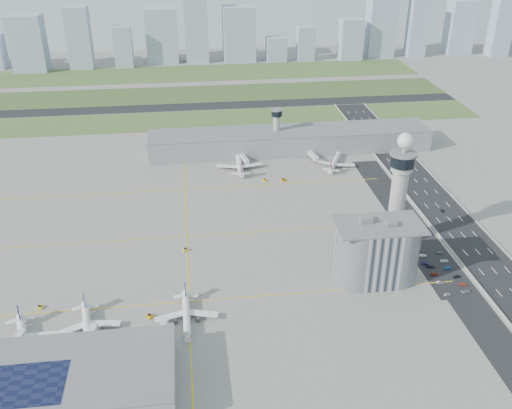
{
  "coord_description": "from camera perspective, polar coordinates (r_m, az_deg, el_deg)",
  "views": [
    {
      "loc": [
        -35.77,
        -247.53,
        165.43
      ],
      "look_at": [
        0.0,
        35.0,
        15.0
      ],
      "focal_mm": 40.0,
      "sensor_mm": 36.0,
      "label": 1
    }
  ],
  "objects": [
    {
      "name": "car_hw_1",
      "position": [
        363.95,
        18.13,
        -0.59
      ],
      "size": [
        1.77,
        3.64,
        1.15
      ],
      "primitive_type": "imported",
      "rotation": [
        0.0,
        0.0,
        -0.16
      ],
      "color": "black",
      "rests_on": "ground"
    },
    {
      "name": "tug_1",
      "position": [
        264.36,
        -15.85,
        -11.9
      ],
      "size": [
        3.61,
        2.58,
        2.03
      ],
      "primitive_type": null,
      "rotation": [
        0.0,
        0.0,
        1.52
      ],
      "color": "#F6C205",
      "rests_on": "ground"
    },
    {
      "name": "car_hw_4",
      "position": [
        481.27,
        10.7,
        7.33
      ],
      "size": [
        1.98,
        3.93,
        1.28
      ],
      "primitive_type": "imported",
      "rotation": [
        0.0,
        0.0,
        0.13
      ],
      "color": "#8B94A2",
      "rests_on": "ground"
    },
    {
      "name": "jet_bridge_far_0",
      "position": [
        414.61,
        -1.41,
        4.75
      ],
      "size": [
        5.39,
        14.31,
        5.7
      ],
      "primitive_type": null,
      "rotation": [
        0.0,
        0.0,
        -1.4
      ],
      "color": "silver",
      "rests_on": "ground"
    },
    {
      "name": "taxiway_line_h_2",
      "position": [
        375.91,
        -7.12,
        1.51
      ],
      "size": [
        260.0,
        0.6,
        0.01
      ],
      "primitive_type": "cube",
      "color": "yellow",
      "rests_on": "ground"
    },
    {
      "name": "tug_5",
      "position": [
        384.78,
        2.74,
        2.5
      ],
      "size": [
        3.78,
        3.33,
        1.83
      ],
      "primitive_type": null,
      "rotation": [
        0.0,
        0.0,
        2.03
      ],
      "color": "orange",
      "rests_on": "ground"
    },
    {
      "name": "parking_lot",
      "position": [
        305.83,
        18.11,
        -6.47
      ],
      "size": [
        20.0,
        44.0,
        0.1
      ],
      "primitive_type": "cube",
      "color": "black",
      "rests_on": "ground"
    },
    {
      "name": "car_lot_7",
      "position": [
        299.35,
        19.99,
        -7.5
      ],
      "size": [
        4.29,
        2.27,
        1.19
      ],
      "primitive_type": "imported",
      "rotation": [
        0.0,
        0.0,
        1.42
      ],
      "color": "#B34926",
      "rests_on": "ground"
    },
    {
      "name": "car_lot_9",
      "position": [
        309.13,
        18.64,
        -6.04
      ],
      "size": [
        4.01,
        1.91,
        1.27
      ],
      "primitive_type": "imported",
      "rotation": [
        0.0,
        0.0,
        1.72
      ],
      "color": "navy",
      "rests_on": "ground"
    },
    {
      "name": "jet_bridge_far_1",
      "position": [
        422.11,
        5.38,
        5.06
      ],
      "size": [
        5.39,
        14.31,
        5.7
      ],
      "primitive_type": null,
      "rotation": [
        0.0,
        0.0,
        -1.4
      ],
      "color": "silver",
      "rests_on": "ground"
    },
    {
      "name": "airplane_far_b",
      "position": [
        409.58,
        7.88,
        4.49
      ],
      "size": [
        41.27,
        43.86,
        9.73
      ],
      "primitive_type": null,
      "rotation": [
        0.0,
        0.0,
        1.14
      ],
      "color": "white",
      "rests_on": "ground"
    },
    {
      "name": "skyline_bldg_7",
      "position": [
        697.97,
        -9.41,
        16.36
      ],
      "size": [
        35.76,
        28.61,
        61.22
      ],
      "primitive_type": "cube",
      "color": "#9EADC1",
      "rests_on": "ground"
    },
    {
      "name": "tug_2",
      "position": [
        266.33,
        -10.6,
        -10.89
      ],
      "size": [
        3.52,
        3.56,
        1.73
      ],
      "primitive_type": null,
      "rotation": [
        0.0,
        0.0,
        -2.39
      ],
      "color": "orange",
      "rests_on": "ground"
    },
    {
      "name": "car_lot_11",
      "position": [
        320.69,
        17.92,
        -4.61
      ],
      "size": [
        4.16,
        1.92,
        1.18
      ],
      "primitive_type": "imported",
      "rotation": [
        0.0,
        0.0,
        1.64
      ],
      "color": "gray",
      "rests_on": "ground"
    },
    {
      "name": "secondary_tower",
      "position": [
        428.78,
        2.07,
        7.83
      ],
      "size": [
        8.6,
        8.6,
        31.9
      ],
      "color": "#ADAAA5",
      "rests_on": "ground"
    },
    {
      "name": "airplane_far_a",
      "position": [
        401.95,
        -1.69,
        4.38
      ],
      "size": [
        34.26,
        39.94,
        10.92
      ],
      "primitive_type": null,
      "rotation": [
        0.0,
        0.0,
        1.54
      ],
      "color": "white",
      "rests_on": "ground"
    },
    {
      "name": "car_lot_5",
      "position": [
        315.54,
        16.35,
        -4.92
      ],
      "size": [
        3.88,
        1.53,
        1.26
      ],
      "primitive_type": "imported",
      "rotation": [
        0.0,
        0.0,
        1.52
      ],
      "color": "silver",
      "rests_on": "ground"
    },
    {
      "name": "ground",
      "position": [
        299.86,
        0.84,
        -5.64
      ],
      "size": [
        1000.0,
        1000.0,
        0.0
      ],
      "primitive_type": "plane",
      "color": "gray"
    },
    {
      "name": "skyline_bldg_15",
      "position": [
        774.02,
        19.68,
        16.37
      ],
      "size": [
        30.25,
        24.2,
        63.4
      ],
      "primitive_type": "cube",
      "color": "#9EADC1",
      "rests_on": "ground"
    },
    {
      "name": "skyline_bldg_8",
      "position": [
        690.46,
        -6.02,
        17.38
      ],
      "size": [
        26.33,
        21.06,
        83.39
      ],
      "primitive_type": "cube",
      "color": "#9EADC1",
      "rests_on": "ground"
    },
    {
      "name": "control_tower",
      "position": [
        306.45,
        14.14,
        1.76
      ],
      "size": [
        14.0,
        14.0,
        64.5
      ],
      "color": "#ADAAA5",
      "rests_on": "ground"
    },
    {
      "name": "barrier_left",
      "position": [
        327.33,
        18.68,
        -4.03
      ],
      "size": [
        0.6,
        500.0,
        1.2
      ],
      "primitive_type": "cube",
      "color": "#9E9E99",
      "rests_on": "ground"
    },
    {
      "name": "skyline_bldg_6",
      "position": [
        683.87,
        -13.13,
        15.1
      ],
      "size": [
        20.04,
        16.03,
        45.2
      ],
      "primitive_type": "cube",
      "color": "#9EADC1",
      "rests_on": "ground"
    },
    {
      "name": "airplane_near_c",
      "position": [
        259.53,
        -6.99,
        -10.65
      ],
      "size": [
        29.34,
        34.39,
        9.54
      ],
      "primitive_type": null,
      "rotation": [
        0.0,
        0.0,
        -1.56
      ],
      "color": "white",
      "rests_on": "ground"
    },
    {
      "name": "skyline_bldg_12",
      "position": [
        711.79,
        9.45,
        15.98
      ],
      "size": [
        26.14,
        20.92,
        46.89
      ],
      "primitive_type": "cube",
      "color": "#9EADC1",
      "rests_on": "ground"
    },
    {
      "name": "car_lot_6",
      "position": [
        294.45,
        20.26,
        -8.19
      ],
      "size": [
        4.85,
        2.44,
        1.32
      ],
      "primitive_type": "imported",
      "rotation": [
        0.0,
        0.0,
        1.63
      ],
      "color": "#9495AA",
      "rests_on": "ground"
    },
    {
      "name": "skyline_bldg_16",
      "position": [
        776.13,
        23.29,
        16.1
      ],
      "size": [
        23.04,
        18.43,
        71.56
      ],
      "primitive_type": "cube",
      "color": "#9EADC1",
      "rests_on": "ground"
    },
    {
      "name": "car_lot_10",
      "position": [
        314.39,
        18.32,
        -5.38
      ],
      "size": [
        4.36,
        2.07,
        1.2
      ],
      "primitive_type": "imported",
      "rotation": [
        0.0,
        0.0,
        1.59
      ],
      "color": "white",
      "rests_on": "ground"
    },
    {
      "name": "skyline_bldg_5",
      "position": [
        689.67,
        -17.27,
        15.62
      ],
      "size": [
        25.49,
        20.39,
        66.89
      ],
      "primitive_type": "cube",
      "color": "#9EADC1",
      "rests_on": "ground"
    },
    {
      "name": "highway",
      "position": [
        333.69,
        20.85,
        -3.9
      ],
      "size": [
        28.0,
        500.0,
        0.1
      ],
      "primitive_type": "cube",
      "color": "black",
      "rests_on": "ground"
    },
    {
      "name": "admin_building",
      "position": [
        284.79,
        11.94,
        -4.65
      ],
      "size": [
        42.0,
        24.0,
        33.5
      ],
      "color": "#B2B2B7",
      "rests_on": "ground"
    },
    {
      "name": "car_lot_2",
      "position": [
        302.42,
        17.41,
        -6.66
      ],
      "size": [
        4.06,
        1.88,
        1.13
      ],
      "primitive_type": "imported",
      "rotation": [
        0.0,
        0.0,
        1.57
      ],
      "color": "maroon",
      "rests_on": "ground"
    },
    {
      "name": "tug_4",
      "position": [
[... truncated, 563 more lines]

